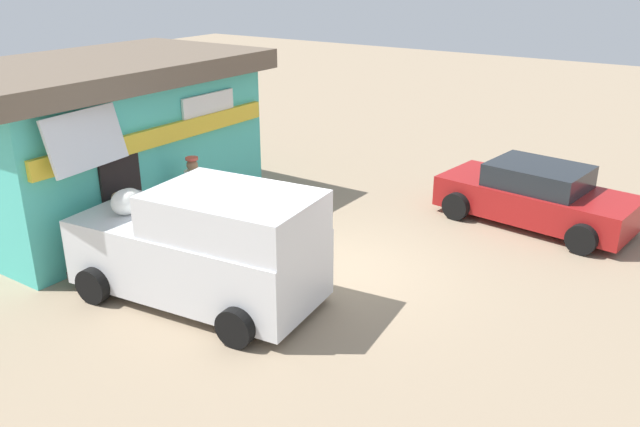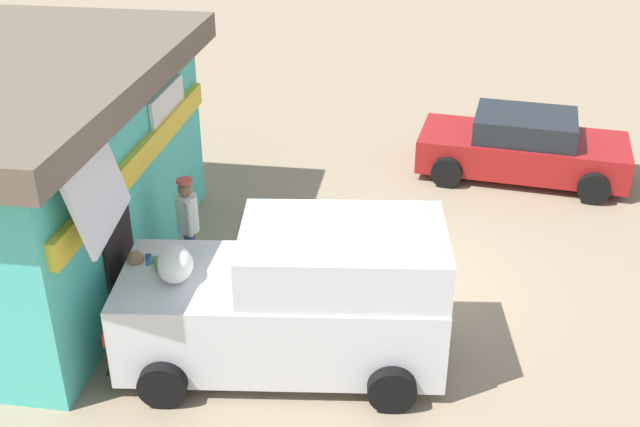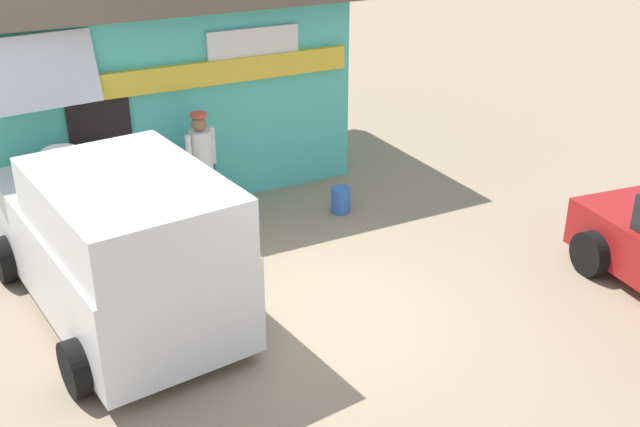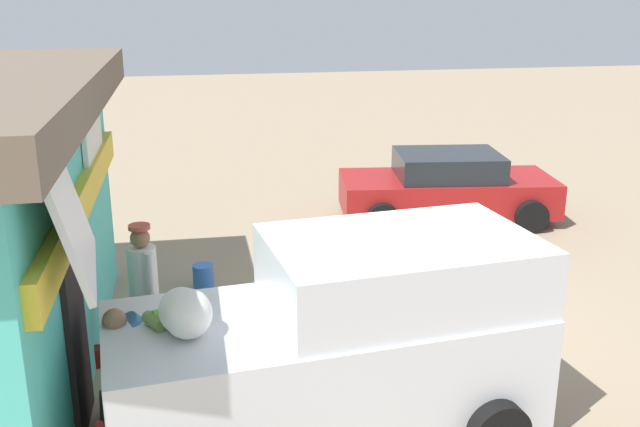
% 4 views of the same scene
% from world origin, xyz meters
% --- Properties ---
extents(ground_plane, '(60.00, 60.00, 0.00)m').
position_xyz_m(ground_plane, '(0.00, 0.00, 0.00)').
color(ground_plane, gray).
extents(storefront_bar, '(6.82, 4.10, 3.47)m').
position_xyz_m(storefront_bar, '(-0.42, 5.43, 1.79)').
color(storefront_bar, '#4CC6B7').
rests_on(storefront_bar, ground_plane).
extents(delivery_van, '(2.51, 4.62, 2.96)m').
position_xyz_m(delivery_van, '(-2.08, 1.19, 0.98)').
color(delivery_van, silver).
rests_on(delivery_van, ground_plane).
extents(parked_sedan, '(2.50, 4.25, 1.31)m').
position_xyz_m(parked_sedan, '(4.38, -2.39, 0.62)').
color(parked_sedan, maroon).
rests_on(parked_sedan, ground_plane).
extents(vendor_standing, '(0.53, 0.45, 1.72)m').
position_xyz_m(vendor_standing, '(-0.26, 3.15, 0.99)').
color(vendor_standing, navy).
rests_on(vendor_standing, ground_plane).
extents(customer_bending, '(0.64, 0.74, 1.47)m').
position_xyz_m(customer_bending, '(-1.89, 3.05, 0.89)').
color(customer_bending, navy).
rests_on(customer_bending, ground_plane).
extents(unloaded_banana_pile, '(0.90, 0.74, 0.39)m').
position_xyz_m(unloaded_banana_pile, '(-2.42, 4.43, 0.18)').
color(unloaded_banana_pile, silver).
rests_on(unloaded_banana_pile, ground_plane).
extents(paint_bucket, '(0.31, 0.31, 0.40)m').
position_xyz_m(paint_bucket, '(1.72, 2.41, 0.20)').
color(paint_bucket, blue).
rests_on(paint_bucket, ground_plane).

